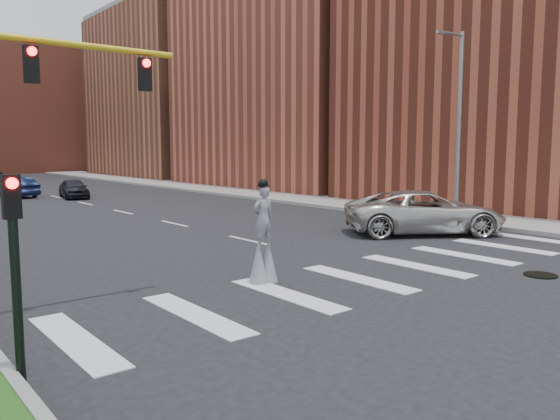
# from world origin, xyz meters

# --- Properties ---
(ground_plane) EXTENTS (160.00, 160.00, 0.00)m
(ground_plane) POSITION_xyz_m (0.00, 0.00, 0.00)
(ground_plane) COLOR black
(ground_plane) RESTS_ON ground
(sidewalk_right) EXTENTS (5.00, 90.00, 0.18)m
(sidewalk_right) POSITION_xyz_m (12.50, 25.00, 0.09)
(sidewalk_right) COLOR gray
(sidewalk_right) RESTS_ON ground
(manhole) EXTENTS (0.90, 0.90, 0.04)m
(manhole) POSITION_xyz_m (3.00, -2.00, 0.02)
(manhole) COLOR black
(manhole) RESTS_ON ground
(building_near) EXTENTS (16.00, 20.00, 22.00)m
(building_near) POSITION_xyz_m (22.00, 8.00, 11.00)
(building_near) COLOR maroon
(building_near) RESTS_ON ground
(building_mid) EXTENTS (16.00, 22.00, 24.00)m
(building_mid) POSITION_xyz_m (22.00, 30.00, 12.00)
(building_mid) COLOR #A54A34
(building_mid) RESTS_ON ground
(building_far) EXTENTS (16.00, 22.00, 20.00)m
(building_far) POSITION_xyz_m (22.00, 54.00, 10.00)
(building_far) COLOR brown
(building_far) RESTS_ON ground
(streetlight) EXTENTS (2.05, 0.20, 9.00)m
(streetlight) POSITION_xyz_m (10.90, 6.00, 4.90)
(streetlight) COLOR slate
(streetlight) RESTS_ON ground
(secondary_signal) EXTENTS (0.25, 0.21, 3.23)m
(secondary_signal) POSITION_xyz_m (-10.30, -0.50, 1.95)
(secondary_signal) COLOR black
(secondary_signal) RESTS_ON ground
(stilt_performer) EXTENTS (0.84, 0.53, 2.79)m
(stilt_performer) POSITION_xyz_m (-3.57, 2.31, 1.08)
(stilt_performer) COLOR #362115
(stilt_performer) RESTS_ON ground
(suv_crossing) EXTENTS (7.10, 6.15, 1.82)m
(suv_crossing) POSITION_xyz_m (6.77, 4.73, 0.91)
(suv_crossing) COLOR beige
(suv_crossing) RESTS_ON ground
(car_near) EXTENTS (2.19, 4.22, 1.37)m
(car_near) POSITION_xyz_m (0.68, 30.20, 0.69)
(car_near) COLOR black
(car_near) RESTS_ON ground
(car_mid) EXTENTS (2.29, 4.58, 1.44)m
(car_mid) POSITION_xyz_m (-2.27, 33.67, 0.72)
(car_mid) COLOR #15234B
(car_mid) RESTS_ON ground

